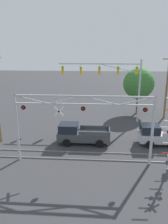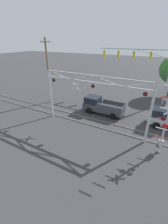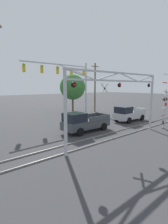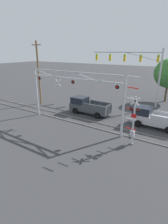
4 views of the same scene
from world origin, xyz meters
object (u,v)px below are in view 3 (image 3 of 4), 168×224
crossing_signal_mast (165,109)px  pickup_truck_following (129,114)px  background_tree_beyond_span (73,87)px  pickup_truck_lead (84,122)px  crossing_gantry (119,93)px  traffic_signal_span (71,78)px  utility_pole_right (95,87)px

crossing_signal_mast → pickup_truck_following: crossing_signal_mast is taller
background_tree_beyond_span → pickup_truck_lead: bearing=-122.9°
crossing_gantry → pickup_truck_following: (7.73, 4.20, -3.16)m
crossing_signal_mast → pickup_truck_following: (0.68, 5.13, -1.23)m
traffic_signal_span → pickup_truck_following: bearing=-60.7°
pickup_truck_lead → pickup_truck_following: bearing=1.5°
utility_pole_right → background_tree_beyond_span: (-3.54, 2.19, 0.00)m
crossing_gantry → utility_pole_right: 17.43m
crossing_gantry → crossing_signal_mast: size_ratio=1.92×
crossing_signal_mast → crossing_gantry: bearing=172.5°
crossing_signal_mast → utility_pole_right: size_ratio=0.68×
pickup_truck_following → crossing_signal_mast: bearing=-97.5°
crossing_gantry → traffic_signal_span: traffic_signal_span is taller
crossing_signal_mast → pickup_truck_following: 5.32m
crossing_signal_mast → utility_pole_right: bearing=76.0°
pickup_truck_lead → crossing_signal_mast: bearing=-32.8°
crossing_signal_mast → background_tree_beyond_span: (0.11, 16.87, 2.35)m
traffic_signal_span → background_tree_beyond_span: traffic_signal_span is taller
crossing_signal_mast → pickup_truck_following: bearing=82.5°
crossing_signal_mast → traffic_signal_span: traffic_signal_span is taller
utility_pole_right → background_tree_beyond_span: size_ratio=1.29×
pickup_truck_lead → traffic_signal_span: bearing=61.8°
pickup_truck_lead → utility_pole_right: bearing=40.9°
crossing_gantry → background_tree_beyond_span: bearing=65.8°
traffic_signal_span → crossing_gantry: bearing=-107.0°
pickup_truck_lead → pickup_truck_following: 8.29m
crossing_gantry → utility_pole_right: utility_pole_right is taller
crossing_signal_mast → utility_pole_right: utility_pole_right is taller
pickup_truck_following → utility_pole_right: 10.62m
crossing_signal_mast → pickup_truck_lead: bearing=147.2°
traffic_signal_span → pickup_truck_lead: traffic_signal_span is taller
crossing_gantry → crossing_signal_mast: bearing=-7.5°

